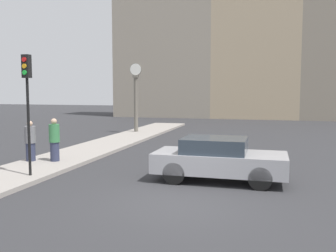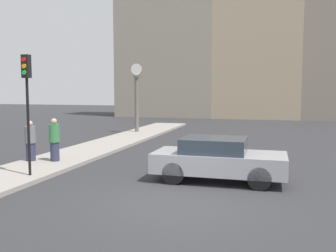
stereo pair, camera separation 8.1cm
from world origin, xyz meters
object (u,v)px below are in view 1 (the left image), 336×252
pedestrian_green_hoodie (54,140)px  pedestrian_grey_jacket (30,141)px  traffic_light_near (27,90)px  sedan_car (218,159)px  street_clock (136,97)px

pedestrian_green_hoodie → pedestrian_grey_jacket: 1.00m
traffic_light_near → pedestrian_green_hoodie: bearing=104.1°
sedan_car → pedestrian_grey_jacket: (-7.73, 0.74, 0.20)m
traffic_light_near → pedestrian_green_hoodie: (-0.62, 2.48, -2.01)m
street_clock → sedan_car: bearing=-58.6°
sedan_car → pedestrian_grey_jacket: 7.76m
sedan_car → pedestrian_green_hoodie: pedestrian_green_hoodie is taller
pedestrian_grey_jacket → pedestrian_green_hoodie: bearing=12.8°
street_clock → pedestrian_grey_jacket: 11.49m
sedan_car → traffic_light_near: size_ratio=1.07×
street_clock → traffic_light_near: bearing=-84.7°
traffic_light_near → street_clock: (-1.27, 13.64, -0.46)m
traffic_light_near → pedestrian_green_hoodie: 3.26m
traffic_light_near → pedestrian_grey_jacket: (-1.59, 2.26, -2.07)m
street_clock → pedestrian_green_hoodie: size_ratio=2.73×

